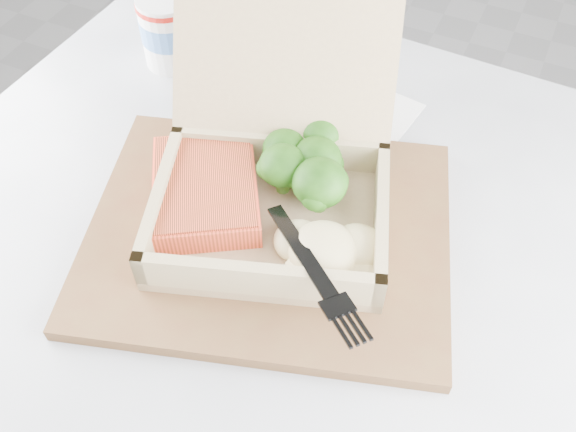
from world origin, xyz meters
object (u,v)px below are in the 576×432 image
at_px(serving_tray, 269,233).
at_px(takeout_container, 275,162).
at_px(cafe_table, 263,340).
at_px(paper_cup, 169,28).

height_order(serving_tray, takeout_container, takeout_container).
xyz_separation_m(cafe_table, paper_cup, (-0.21, 0.20, 0.22)).
distance_m(serving_tray, takeout_container, 0.07).
bearing_deg(serving_tray, cafe_table, -115.20).
height_order(serving_tray, paper_cup, paper_cup).
bearing_deg(serving_tray, takeout_container, 106.09).
relative_size(cafe_table, takeout_container, 2.48).
distance_m(cafe_table, takeout_container, 0.24).
xyz_separation_m(cafe_table, serving_tray, (0.01, 0.01, 0.19)).
distance_m(cafe_table, paper_cup, 0.37).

